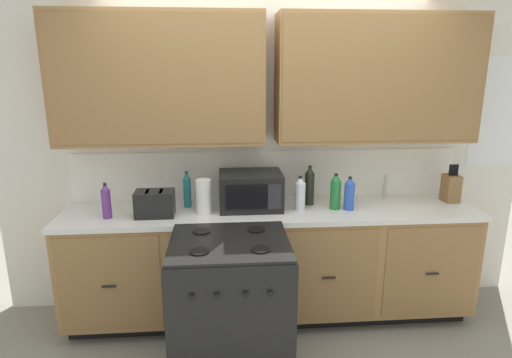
# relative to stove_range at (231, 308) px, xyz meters

# --- Properties ---
(ground_plane) EXTENTS (8.00, 8.00, 0.00)m
(ground_plane) POSITION_rel_stove_range_xyz_m (0.33, 0.33, -0.47)
(ground_plane) COLOR gray
(wall_unit) EXTENTS (4.36, 0.40, 2.57)m
(wall_unit) POSITION_rel_stove_range_xyz_m (0.34, 0.83, 1.21)
(wall_unit) COLOR white
(wall_unit) RESTS_ON ground_plane
(counter_run) EXTENTS (3.19, 0.64, 0.93)m
(counter_run) POSITION_rel_stove_range_xyz_m (0.34, 0.63, 0.01)
(counter_run) COLOR black
(counter_run) RESTS_ON ground_plane
(stove_range) EXTENTS (0.76, 0.68, 0.95)m
(stove_range) POSITION_rel_stove_range_xyz_m (0.00, 0.00, 0.00)
(stove_range) COLOR black
(stove_range) RESTS_ON ground_plane
(microwave) EXTENTS (0.48, 0.37, 0.28)m
(microwave) POSITION_rel_stove_range_xyz_m (0.18, 0.68, 0.60)
(microwave) COLOR black
(microwave) RESTS_ON counter_run
(toaster) EXTENTS (0.28, 0.18, 0.19)m
(toaster) POSITION_rel_stove_range_xyz_m (-0.53, 0.54, 0.55)
(toaster) COLOR black
(toaster) RESTS_ON counter_run
(knife_block) EXTENTS (0.11, 0.14, 0.31)m
(knife_block) POSITION_rel_stove_range_xyz_m (1.81, 0.71, 0.57)
(knife_block) COLOR olive
(knife_block) RESTS_ON counter_run
(sink_faucet) EXTENTS (0.02, 0.02, 0.20)m
(sink_faucet) POSITION_rel_stove_range_xyz_m (1.31, 0.84, 0.56)
(sink_faucet) COLOR #B2B5BA
(sink_faucet) RESTS_ON counter_run
(paper_towel_roll) EXTENTS (0.12, 0.12, 0.26)m
(paper_towel_roll) POSITION_rel_stove_range_xyz_m (-0.18, 0.57, 0.59)
(paper_towel_roll) COLOR white
(paper_towel_roll) RESTS_ON counter_run
(bottle_teal) EXTENTS (0.06, 0.06, 0.29)m
(bottle_teal) POSITION_rel_stove_range_xyz_m (-0.31, 0.73, 0.60)
(bottle_teal) COLOR #1E707A
(bottle_teal) RESTS_ON counter_run
(bottle_dark) EXTENTS (0.08, 0.08, 0.32)m
(bottle_dark) POSITION_rel_stove_range_xyz_m (0.65, 0.72, 0.61)
(bottle_dark) COLOR black
(bottle_dark) RESTS_ON counter_run
(bottle_violet) EXTENTS (0.07, 0.07, 0.26)m
(bottle_violet) POSITION_rel_stove_range_xyz_m (-0.88, 0.52, 0.59)
(bottle_violet) COLOR #663384
(bottle_violet) RESTS_ON counter_run
(bottle_clear) EXTENTS (0.08, 0.08, 0.27)m
(bottle_clear) POSITION_rel_stove_range_xyz_m (0.55, 0.59, 0.59)
(bottle_clear) COLOR silver
(bottle_clear) RESTS_ON counter_run
(bottle_green) EXTENTS (0.08, 0.08, 0.28)m
(bottle_green) POSITION_rel_stove_range_xyz_m (0.83, 0.60, 0.59)
(bottle_green) COLOR #237A38
(bottle_green) RESTS_ON counter_run
(bottle_blue) EXTENTS (0.08, 0.08, 0.26)m
(bottle_blue) POSITION_rel_stove_range_xyz_m (0.93, 0.57, 0.58)
(bottle_blue) COLOR blue
(bottle_blue) RESTS_ON counter_run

